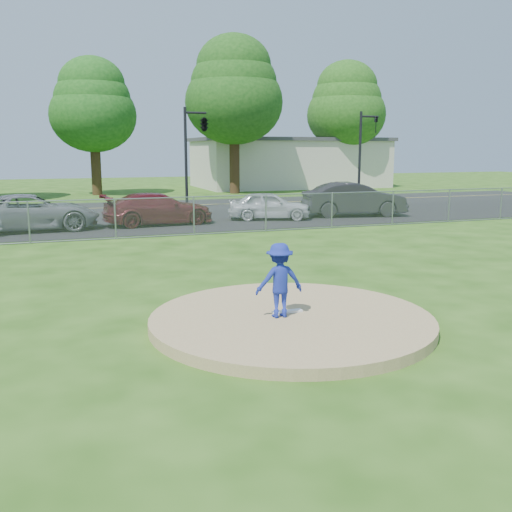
{
  "coord_description": "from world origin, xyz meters",
  "views": [
    {
      "loc": [
        -4.16,
        -9.64,
        3.32
      ],
      "look_at": [
        0.0,
        2.0,
        1.0
      ],
      "focal_mm": 40.0,
      "sensor_mm": 36.0,
      "label": 1
    }
  ],
  "objects_px": {
    "parked_car_pearl": "(269,205)",
    "parked_car_charcoal": "(354,199)",
    "tree_right": "(234,90)",
    "traffic_signal_right": "(363,148)",
    "parked_car_darkred": "(158,209)",
    "tree_far_right": "(346,105)",
    "commercial_building": "(289,162)",
    "parked_car_gray": "(31,212)",
    "traffic_signal_center": "(202,126)",
    "pitcher": "(279,280)",
    "tree_center": "(93,105)"
  },
  "relations": [
    {
      "from": "parked_car_pearl",
      "to": "parked_car_charcoal",
      "type": "bearing_deg",
      "value": -72.83
    },
    {
      "from": "tree_right",
      "to": "parked_car_charcoal",
      "type": "xyz_separation_m",
      "value": [
        1.12,
        -16.35,
        -6.8
      ]
    },
    {
      "from": "traffic_signal_right",
      "to": "parked_car_darkred",
      "type": "bearing_deg",
      "value": -155.43
    },
    {
      "from": "tree_far_right",
      "to": "traffic_signal_right",
      "type": "relative_size",
      "value": 1.92
    },
    {
      "from": "commercial_building",
      "to": "parked_car_gray",
      "type": "xyz_separation_m",
      "value": [
        -21.01,
        -22.53,
        -1.4
      ]
    },
    {
      "from": "commercial_building",
      "to": "traffic_signal_right",
      "type": "height_order",
      "value": "traffic_signal_right"
    },
    {
      "from": "parked_car_gray",
      "to": "parked_car_pearl",
      "type": "height_order",
      "value": "parked_car_gray"
    },
    {
      "from": "tree_right",
      "to": "parked_car_darkred",
      "type": "xyz_separation_m",
      "value": [
        -8.75,
        -16.4,
        -6.94
      ]
    },
    {
      "from": "tree_far_right",
      "to": "traffic_signal_center",
      "type": "bearing_deg",
      "value": -140.96
    },
    {
      "from": "tree_right",
      "to": "tree_far_right",
      "type": "relative_size",
      "value": 1.08
    },
    {
      "from": "pitcher",
      "to": "parked_car_gray",
      "type": "bearing_deg",
      "value": -70.05
    },
    {
      "from": "traffic_signal_center",
      "to": "traffic_signal_right",
      "type": "relative_size",
      "value": 1.0
    },
    {
      "from": "traffic_signal_center",
      "to": "parked_car_darkred",
      "type": "bearing_deg",
      "value": -120.18
    },
    {
      "from": "commercial_building",
      "to": "traffic_signal_center",
      "type": "relative_size",
      "value": 2.93
    },
    {
      "from": "tree_right",
      "to": "parked_car_pearl",
      "type": "height_order",
      "value": "tree_right"
    },
    {
      "from": "commercial_building",
      "to": "pitcher",
      "type": "relative_size",
      "value": 11.63
    },
    {
      "from": "tree_right",
      "to": "parked_car_charcoal",
      "type": "height_order",
      "value": "tree_right"
    },
    {
      "from": "tree_far_right",
      "to": "pitcher",
      "type": "relative_size",
      "value": 7.62
    },
    {
      "from": "parked_car_gray",
      "to": "parked_car_charcoal",
      "type": "height_order",
      "value": "parked_car_charcoal"
    },
    {
      "from": "pitcher",
      "to": "parked_car_charcoal",
      "type": "xyz_separation_m",
      "value": [
        10.36,
        15.64,
        -0.05
      ]
    },
    {
      "from": "commercial_building",
      "to": "parked_car_pearl",
      "type": "bearing_deg",
      "value": -115.06
    },
    {
      "from": "tree_center",
      "to": "tree_right",
      "type": "height_order",
      "value": "tree_right"
    },
    {
      "from": "commercial_building",
      "to": "parked_car_charcoal",
      "type": "distance_m",
      "value": 23.15
    },
    {
      "from": "tree_center",
      "to": "parked_car_charcoal",
      "type": "bearing_deg",
      "value": -58.8
    },
    {
      "from": "tree_center",
      "to": "pitcher",
      "type": "xyz_separation_m",
      "value": [
        0.75,
        -33.99,
        -5.56
      ]
    },
    {
      "from": "tree_right",
      "to": "tree_center",
      "type": "bearing_deg",
      "value": 168.69
    },
    {
      "from": "tree_far_right",
      "to": "traffic_signal_right",
      "type": "distance_m",
      "value": 14.69
    },
    {
      "from": "tree_center",
      "to": "parked_car_gray",
      "type": "bearing_deg",
      "value": -102.22
    },
    {
      "from": "parked_car_darkred",
      "to": "commercial_building",
      "type": "bearing_deg",
      "value": -39.45
    },
    {
      "from": "traffic_signal_right",
      "to": "parked_car_gray",
      "type": "height_order",
      "value": "traffic_signal_right"
    },
    {
      "from": "tree_far_right",
      "to": "parked_car_darkred",
      "type": "bearing_deg",
      "value": -135.52
    },
    {
      "from": "parked_car_gray",
      "to": "tree_far_right",
      "type": "bearing_deg",
      "value": -56.3
    },
    {
      "from": "traffic_signal_center",
      "to": "traffic_signal_right",
      "type": "distance_m",
      "value": 10.34
    },
    {
      "from": "parked_car_gray",
      "to": "traffic_signal_right",
      "type": "bearing_deg",
      "value": -75.53
    },
    {
      "from": "pitcher",
      "to": "parked_car_charcoal",
      "type": "bearing_deg",
      "value": -120.71
    },
    {
      "from": "pitcher",
      "to": "traffic_signal_center",
      "type": "bearing_deg",
      "value": -98.04
    },
    {
      "from": "pitcher",
      "to": "parked_car_charcoal",
      "type": "relative_size",
      "value": 0.28
    },
    {
      "from": "commercial_building",
      "to": "traffic_signal_center",
      "type": "distance_m",
      "value": 20.17
    },
    {
      "from": "tree_right",
      "to": "parked_car_pearl",
      "type": "xyz_separation_m",
      "value": [
        -3.42,
        -16.29,
        -6.97
      ]
    },
    {
      "from": "parked_car_gray",
      "to": "parked_car_charcoal",
      "type": "bearing_deg",
      "value": -93.6
    },
    {
      "from": "pitcher",
      "to": "tree_right",
      "type": "bearing_deg",
      "value": -103.31
    },
    {
      "from": "parked_car_gray",
      "to": "parked_car_darkred",
      "type": "bearing_deg",
      "value": -92.78
    },
    {
      "from": "tree_center",
      "to": "parked_car_charcoal",
      "type": "relative_size",
      "value": 1.93
    },
    {
      "from": "parked_car_pearl",
      "to": "parked_car_gray",
      "type": "bearing_deg",
      "value": 109.31
    },
    {
      "from": "parked_car_charcoal",
      "to": "tree_right",
      "type": "bearing_deg",
      "value": 15.1
    },
    {
      "from": "traffic_signal_center",
      "to": "parked_car_charcoal",
      "type": "xyz_separation_m",
      "value": [
        6.15,
        -6.35,
        -3.76
      ]
    },
    {
      "from": "tree_right",
      "to": "traffic_signal_center",
      "type": "xyz_separation_m",
      "value": [
        -5.03,
        -10.0,
        -3.04
      ]
    },
    {
      "from": "tree_right",
      "to": "tree_far_right",
      "type": "bearing_deg",
      "value": 15.26
    },
    {
      "from": "parked_car_darkred",
      "to": "parked_car_charcoal",
      "type": "relative_size",
      "value": 0.95
    },
    {
      "from": "traffic_signal_center",
      "to": "pitcher",
      "type": "xyz_separation_m",
      "value": [
        -4.22,
        -21.99,
        -3.71
      ]
    }
  ]
}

